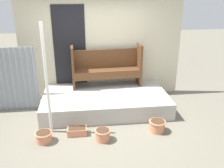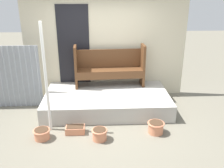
{
  "view_description": "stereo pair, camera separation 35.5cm",
  "coord_description": "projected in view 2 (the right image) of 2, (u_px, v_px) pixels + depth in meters",
  "views": [
    {
      "loc": [
        -0.37,
        -4.66,
        2.79
      ],
      "look_at": [
        0.23,
        0.29,
        0.84
      ],
      "focal_mm": 40.0,
      "sensor_mm": 36.0,
      "label": 1
    },
    {
      "loc": [
        -0.02,
        -4.69,
        2.79
      ],
      "look_at": [
        0.23,
        0.29,
        0.84
      ],
      "focal_mm": 40.0,
      "sensor_mm": 36.0,
      "label": 2
    }
  ],
  "objects": [
    {
      "name": "porch_slab",
      "position": [
        107.0,
        101.0,
        6.07
      ],
      "size": [
        2.96,
        1.63,
        0.39
      ],
      "color": "#B2AFA8",
      "rests_on": "ground_plane"
    },
    {
      "name": "flower_pot_middle",
      "position": [
        100.0,
        134.0,
        4.83
      ],
      "size": [
        0.31,
        0.31,
        0.23
      ],
      "color": "tan",
      "rests_on": "ground_plane"
    },
    {
      "name": "flower_pot_left",
      "position": [
        42.0,
        134.0,
        4.86
      ],
      "size": [
        0.34,
        0.34,
        0.21
      ],
      "color": "tan",
      "rests_on": "ground_plane"
    },
    {
      "name": "planter_box_rect",
      "position": [
        75.0,
        130.0,
        5.07
      ],
      "size": [
        0.39,
        0.23,
        0.15
      ],
      "color": "tan",
      "rests_on": "ground_plane"
    },
    {
      "name": "bench",
      "position": [
        110.0,
        66.0,
        6.31
      ],
      "size": [
        1.77,
        0.47,
        1.06
      ],
      "rotation": [
        0.0,
        0.0,
        0.04
      ],
      "color": "#54331C",
      "rests_on": "porch_slab"
    },
    {
      "name": "flower_pot_right",
      "position": [
        156.0,
        127.0,
        5.06
      ],
      "size": [
        0.35,
        0.35,
        0.24
      ],
      "color": "tan",
      "rests_on": "ground_plane"
    },
    {
      "name": "house_wall",
      "position": [
        104.0,
        48.0,
        6.45
      ],
      "size": [
        4.16,
        0.08,
        2.6
      ],
      "color": "beige",
      "rests_on": "ground_plane"
    },
    {
      "name": "ground_plane",
      "position": [
        102.0,
        125.0,
        5.38
      ],
      "size": [
        24.0,
        24.0,
        0.0
      ],
      "primitive_type": "plane",
      "color": "#706B5B"
    },
    {
      "name": "support_post",
      "position": [
        46.0,
        80.0,
        4.82
      ],
      "size": [
        0.06,
        0.06,
        2.22
      ],
      "color": "white",
      "rests_on": "ground_plane"
    }
  ]
}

